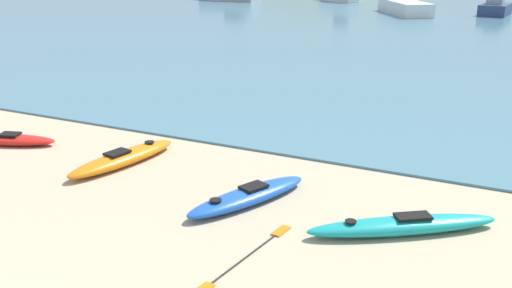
# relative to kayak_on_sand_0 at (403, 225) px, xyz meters

# --- Properties ---
(bay_water) EXTENTS (160.00, 70.00, 0.06)m
(bay_water) POSITION_rel_kayak_on_sand_0_xyz_m (-4.25, 37.83, -0.12)
(bay_water) COLOR teal
(bay_water) RESTS_ON ground_plane
(kayak_on_sand_0) EXTENTS (3.25, 2.53, 0.34)m
(kayak_on_sand_0) POSITION_rel_kayak_on_sand_0_xyz_m (0.00, 0.00, 0.00)
(kayak_on_sand_0) COLOR teal
(kayak_on_sand_0) RESTS_ON ground_plane
(kayak_on_sand_2) EXTENTS (2.79, 1.50, 0.30)m
(kayak_on_sand_2) POSITION_rel_kayak_on_sand_0_xyz_m (-10.49, 0.47, -0.02)
(kayak_on_sand_2) COLOR red
(kayak_on_sand_2) RESTS_ON ground_plane
(kayak_on_sand_3) EXTENTS (1.74, 3.03, 0.34)m
(kayak_on_sand_3) POSITION_rel_kayak_on_sand_0_xyz_m (-3.11, -0.06, -0.00)
(kayak_on_sand_3) COLOR blue
(kayak_on_sand_3) RESTS_ON ground_plane
(kayak_on_sand_4) EXTENTS (1.23, 3.23, 0.37)m
(kayak_on_sand_4) POSITION_rel_kayak_on_sand_0_xyz_m (-6.77, 0.60, 0.01)
(kayak_on_sand_4) COLOR orange
(kayak_on_sand_4) RESTS_ON ground_plane
(moored_boat_0) EXTENTS (2.11, 3.36, 1.35)m
(moored_boat_0) POSITION_rel_kayak_on_sand_0_xyz_m (-2.17, 37.57, 0.38)
(moored_boat_0) COLOR navy
(moored_boat_0) RESTS_ON bay_water
(moored_boat_3) EXTENTS (5.09, 6.06, 0.95)m
(moored_boat_3) POSITION_rel_kayak_on_sand_0_xyz_m (-8.23, 35.38, 0.39)
(moored_boat_3) COLOR white
(moored_boat_3) RESTS_ON bay_water
(loose_paddle) EXTENTS (0.49, 2.78, 0.03)m
(loose_paddle) POSITION_rel_kayak_on_sand_0_xyz_m (-2.12, -2.10, -0.13)
(loose_paddle) COLOR black
(loose_paddle) RESTS_ON ground_plane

